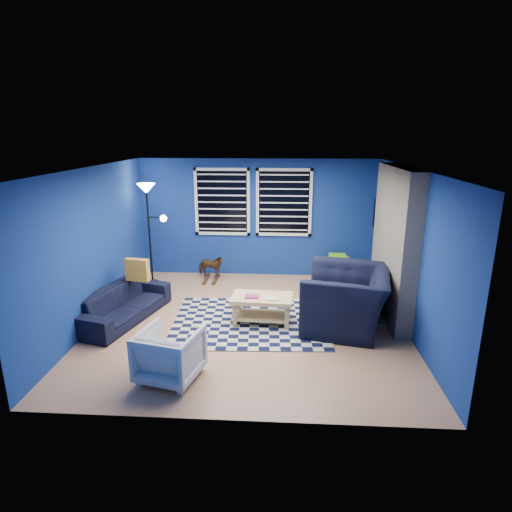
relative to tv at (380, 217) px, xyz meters
The scene contains 18 objects.
floor 3.46m from the tv, 140.73° to the right, with size 5.00×5.00×0.00m, color tan.
ceiling 3.35m from the tv, 140.73° to the right, with size 5.00×5.00×0.00m, color white.
wall_back 2.50m from the tv, 168.45° to the left, with size 5.00×5.00×0.00m, color navy.
wall_left 5.34m from the tv, 157.98° to the right, with size 5.00×5.00×0.00m, color navy.
wall_right 2.01m from the tv, 88.45° to the right, with size 5.00×5.00×0.00m, color navy.
fireplace 1.52m from the tv, 93.32° to the right, with size 0.65×2.00×2.50m.
window_left 3.24m from the tv, behind, with size 1.17×0.06×1.42m.
window_right 1.96m from the tv, 166.32° to the left, with size 1.17×0.06×1.42m.
tv is the anchor object (origin of this frame).
rug 3.43m from the tv, 140.79° to the right, with size 2.50×2.00×0.02m, color black.
sofa 5.09m from the tv, 156.25° to the right, with size 0.74×1.89×0.55m, color black.
armchair_big 2.42m from the tv, 113.53° to the right, with size 1.27×1.45×0.95m, color black.
armchair_bent 5.08m from the tv, 131.69° to the right, with size 0.72×0.74×0.67m, color gray.
rocking_horse 3.58m from the tv, behind, with size 0.57×0.26×0.48m, color #4C3118.
coffee_table 3.18m from the tv, 137.93° to the right, with size 1.02×0.63×0.49m.
cabinet 1.39m from the tv, 165.13° to the left, with size 0.63×0.48×0.57m.
floor_lamp 4.59m from the tv, behind, with size 0.56×0.34×2.05m.
throw_pillow 4.73m from the tv, 159.90° to the right, with size 0.41×0.12×0.39m, color gold.
Camera 1 is at (0.52, -6.45, 3.02)m, focal length 30.00 mm.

